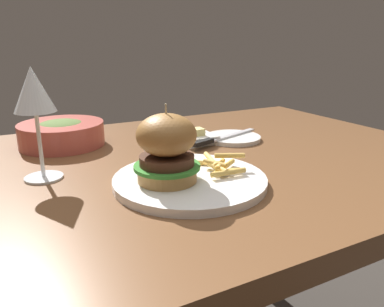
{
  "coord_description": "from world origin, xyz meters",
  "views": [
    {
      "loc": [
        -0.23,
        -0.66,
        0.98
      ],
      "look_at": [
        0.06,
        -0.1,
        0.78
      ],
      "focal_mm": 35.0,
      "sensor_mm": 36.0,
      "label": 1
    }
  ],
  "objects_px": {
    "burger_sandwich": "(165,148)",
    "soup_bowl": "(62,133)",
    "wine_glass": "(34,94)",
    "butter_dish": "(197,138)",
    "table_knife": "(220,138)",
    "bread_plate": "(233,138)",
    "main_plate": "(190,180)"
  },
  "relations": [
    {
      "from": "burger_sandwich",
      "to": "soup_bowl",
      "type": "height_order",
      "value": "burger_sandwich"
    },
    {
      "from": "wine_glass",
      "to": "butter_dish",
      "type": "height_order",
      "value": "wine_glass"
    },
    {
      "from": "table_knife",
      "to": "burger_sandwich",
      "type": "bearing_deg",
      "value": -139.39
    },
    {
      "from": "table_knife",
      "to": "soup_bowl",
      "type": "relative_size",
      "value": 1.11
    },
    {
      "from": "wine_glass",
      "to": "burger_sandwich",
      "type": "bearing_deg",
      "value": -40.07
    },
    {
      "from": "bread_plate",
      "to": "table_knife",
      "type": "xyz_separation_m",
      "value": [
        -0.05,
        -0.02,
        0.01
      ]
    },
    {
      "from": "table_knife",
      "to": "soup_bowl",
      "type": "distance_m",
      "value": 0.37
    },
    {
      "from": "burger_sandwich",
      "to": "butter_dish",
      "type": "bearing_deg",
      "value": 51.07
    },
    {
      "from": "burger_sandwich",
      "to": "soup_bowl",
      "type": "relative_size",
      "value": 0.67
    },
    {
      "from": "bread_plate",
      "to": "wine_glass",
      "type": "bearing_deg",
      "value": -171.87
    },
    {
      "from": "soup_bowl",
      "to": "wine_glass",
      "type": "bearing_deg",
      "value": -108.0
    },
    {
      "from": "burger_sandwich",
      "to": "bread_plate",
      "type": "xyz_separation_m",
      "value": [
        0.27,
        0.21,
        -0.07
      ]
    },
    {
      "from": "butter_dish",
      "to": "soup_bowl",
      "type": "distance_m",
      "value": 0.32
    },
    {
      "from": "bread_plate",
      "to": "butter_dish",
      "type": "relative_size",
      "value": 1.57
    },
    {
      "from": "main_plate",
      "to": "table_knife",
      "type": "height_order",
      "value": "table_knife"
    },
    {
      "from": "burger_sandwich",
      "to": "butter_dish",
      "type": "height_order",
      "value": "burger_sandwich"
    },
    {
      "from": "wine_glass",
      "to": "bread_plate",
      "type": "relative_size",
      "value": 1.45
    },
    {
      "from": "butter_dish",
      "to": "soup_bowl",
      "type": "height_order",
      "value": "soup_bowl"
    },
    {
      "from": "burger_sandwich",
      "to": "wine_glass",
      "type": "xyz_separation_m",
      "value": [
        -0.17,
        0.15,
        0.08
      ]
    },
    {
      "from": "bread_plate",
      "to": "butter_dish",
      "type": "height_order",
      "value": "butter_dish"
    },
    {
      "from": "wine_glass",
      "to": "table_knife",
      "type": "relative_size",
      "value": 0.92
    },
    {
      "from": "wine_glass",
      "to": "bread_plate",
      "type": "xyz_separation_m",
      "value": [
        0.45,
        0.06,
        -0.15
      ]
    },
    {
      "from": "bread_plate",
      "to": "soup_bowl",
      "type": "relative_size",
      "value": 0.71
    },
    {
      "from": "soup_bowl",
      "to": "burger_sandwich",
      "type": "bearing_deg",
      "value": -73.53
    },
    {
      "from": "main_plate",
      "to": "bread_plate",
      "type": "xyz_separation_m",
      "value": [
        0.23,
        0.21,
        -0.0
      ]
    },
    {
      "from": "burger_sandwich",
      "to": "bread_plate",
      "type": "bearing_deg",
      "value": 37.35
    },
    {
      "from": "burger_sandwich",
      "to": "butter_dish",
      "type": "distance_m",
      "value": 0.29
    },
    {
      "from": "table_knife",
      "to": "soup_bowl",
      "type": "xyz_separation_m",
      "value": [
        -0.33,
        0.16,
        0.02
      ]
    },
    {
      "from": "butter_dish",
      "to": "wine_glass",
      "type": "bearing_deg",
      "value": -167.48
    },
    {
      "from": "burger_sandwich",
      "to": "butter_dish",
      "type": "xyz_separation_m",
      "value": [
        0.18,
        0.22,
        -0.06
      ]
    },
    {
      "from": "table_knife",
      "to": "butter_dish",
      "type": "height_order",
      "value": "butter_dish"
    },
    {
      "from": "butter_dish",
      "to": "soup_bowl",
      "type": "xyz_separation_m",
      "value": [
        -0.29,
        0.13,
        0.02
      ]
    }
  ]
}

